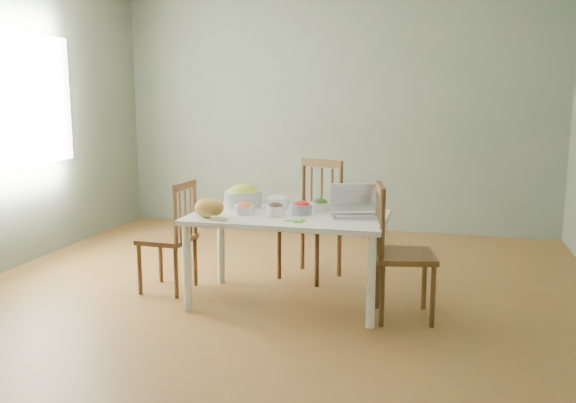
% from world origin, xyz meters
% --- Properties ---
extents(floor, '(5.00, 5.00, 0.00)m').
position_xyz_m(floor, '(0.00, 0.00, 0.00)').
color(floor, brown).
rests_on(floor, ground).
extents(wall_back, '(5.00, 0.00, 2.70)m').
position_xyz_m(wall_back, '(0.00, 2.50, 1.35)').
color(wall_back, slate).
rests_on(wall_back, ground).
extents(wall_front, '(5.00, 0.00, 2.70)m').
position_xyz_m(wall_front, '(0.00, -2.50, 1.35)').
color(wall_front, slate).
rests_on(wall_front, ground).
extents(window_left, '(0.04, 1.60, 1.20)m').
position_xyz_m(window_left, '(-2.48, 0.30, 1.50)').
color(window_left, white).
rests_on(window_left, ground).
extents(dining_table, '(1.44, 0.81, 0.68)m').
position_xyz_m(dining_table, '(0.14, -0.17, 0.34)').
color(dining_table, white).
rests_on(dining_table, floor).
extents(chair_far, '(0.56, 0.55, 1.00)m').
position_xyz_m(chair_far, '(0.15, 0.50, 0.50)').
color(chair_far, '#341A0A').
rests_on(chair_far, floor).
extents(chair_left, '(0.39, 0.41, 0.88)m').
position_xyz_m(chair_left, '(-0.87, -0.11, 0.44)').
color(chair_left, '#341A0A').
rests_on(chair_left, floor).
extents(chair_right, '(0.47, 0.49, 0.94)m').
position_xyz_m(chair_right, '(1.00, -0.27, 0.47)').
color(chair_right, '#341A0A').
rests_on(chair_right, floor).
extents(bread_boule, '(0.25, 0.25, 0.14)m').
position_xyz_m(bread_boule, '(-0.40, -0.39, 0.74)').
color(bread_boule, '#B08333').
rests_on(bread_boule, dining_table).
extents(butter_stick, '(0.12, 0.05, 0.03)m').
position_xyz_m(butter_stick, '(-0.27, -0.51, 0.69)').
color(butter_stick, '#FFF8C4').
rests_on(butter_stick, dining_table).
extents(bowl_squash, '(0.36, 0.36, 0.17)m').
position_xyz_m(bowl_squash, '(-0.29, 0.06, 0.76)').
color(bowl_squash, gold).
rests_on(bowl_squash, dining_table).
extents(bowl_carrot, '(0.20, 0.20, 0.08)m').
position_xyz_m(bowl_carrot, '(-0.18, -0.22, 0.72)').
color(bowl_carrot, '#DB4814').
rests_on(bowl_carrot, dining_table).
extents(bowl_onion, '(0.24, 0.24, 0.10)m').
position_xyz_m(bowl_onion, '(-0.01, 0.06, 0.73)').
color(bowl_onion, beige).
rests_on(bowl_onion, dining_table).
extents(bowl_mushroom, '(0.15, 0.15, 0.09)m').
position_xyz_m(bowl_mushroom, '(0.06, -0.24, 0.72)').
color(bowl_mushroom, black).
rests_on(bowl_mushroom, dining_table).
extents(bowl_redpep, '(0.18, 0.18, 0.10)m').
position_xyz_m(bowl_redpep, '(0.23, -0.12, 0.72)').
color(bowl_redpep, red).
rests_on(bowl_redpep, dining_table).
extents(bowl_broccoli, '(0.17, 0.17, 0.09)m').
position_xyz_m(bowl_broccoli, '(0.34, 0.03, 0.72)').
color(bowl_broccoli, '#1A3B0F').
rests_on(bowl_broccoli, dining_table).
extents(flatbread, '(0.21, 0.21, 0.02)m').
position_xyz_m(flatbread, '(0.41, 0.13, 0.68)').
color(flatbread, '#D1B48E').
rests_on(flatbread, dining_table).
extents(basil_bunch, '(0.18, 0.18, 0.02)m').
position_xyz_m(basil_bunch, '(0.24, -0.39, 0.69)').
color(basil_bunch, '#31801B').
rests_on(basil_bunch, dining_table).
extents(laptop, '(0.41, 0.39, 0.23)m').
position_xyz_m(laptop, '(0.64, -0.16, 0.79)').
color(laptop, silver).
rests_on(laptop, dining_table).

